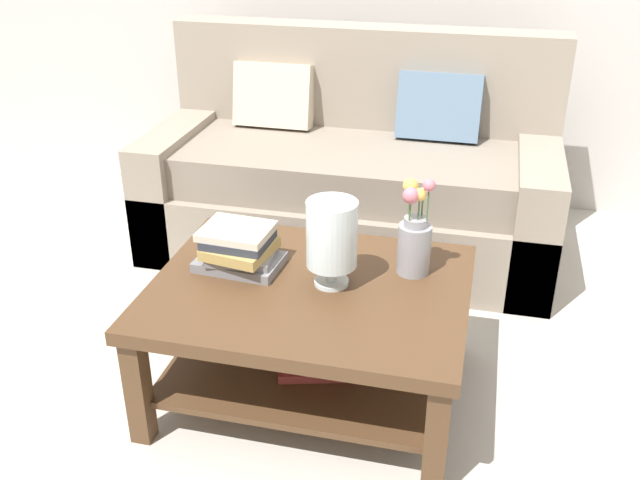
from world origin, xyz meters
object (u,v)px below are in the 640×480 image
object	(u,v)px
couch	(352,178)
coffee_table	(310,317)
flower_pitcher	(414,237)
glass_hurricane_vase	(332,236)
book_stack_main	(239,249)

from	to	relation	value
couch	coffee_table	xyz separation A→B (m)	(0.10, -1.23, -0.04)
couch	flower_pitcher	xyz separation A→B (m)	(0.43, -1.05, 0.23)
couch	coffee_table	bearing A→B (deg)	-85.38
coffee_table	glass_hurricane_vase	bearing A→B (deg)	22.43
book_stack_main	couch	bearing A→B (deg)	81.35
flower_pitcher	couch	bearing A→B (deg)	112.16
couch	book_stack_main	bearing A→B (deg)	-98.65
couch	book_stack_main	xyz separation A→B (m)	(-0.18, -1.17, 0.17)
coffee_table	glass_hurricane_vase	distance (m)	0.32
couch	book_stack_main	size ratio (longest dim) A/B	6.33
glass_hurricane_vase	coffee_table	bearing A→B (deg)	-157.57
coffee_table	couch	bearing A→B (deg)	94.62
book_stack_main	flower_pitcher	size ratio (longest dim) A/B	0.86
couch	glass_hurricane_vase	bearing A→B (deg)	-82.05
coffee_table	glass_hurricane_vase	world-z (taller)	glass_hurricane_vase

